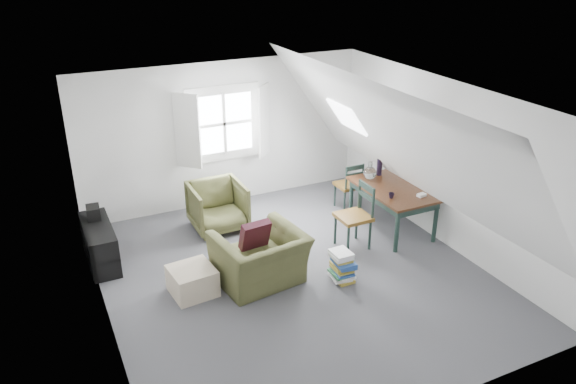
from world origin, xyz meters
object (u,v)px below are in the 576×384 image
dining_table (393,193)px  ottoman (192,281)px  armchair_near (260,282)px  magazine_stack (342,266)px  armchair_far (219,228)px  dining_chair_far (349,185)px  dining_chair_near (356,215)px  media_shelf (100,247)px

dining_table → ottoman: bearing=-174.4°
armchair_near → magazine_stack: 1.14m
armchair_far → dining_chair_far: (2.28, -0.29, 0.45)m
dining_table → magazine_stack: (-1.48, -0.97, -0.41)m
dining_table → dining_chair_far: (-0.22, 0.94, -0.18)m
ottoman → dining_table: size_ratio=0.38×
ottoman → dining_chair_far: (3.20, 1.32, 0.26)m
armchair_far → dining_chair_near: size_ratio=0.85×
armchair_far → dining_table: size_ratio=0.59×
armchair_far → ottoman: (-0.92, -1.60, 0.18)m
dining_table → magazine_stack: size_ratio=3.31×
armchair_near → dining_table: (2.51, 0.52, 0.63)m
magazine_stack → ottoman: bearing=163.1°
ottoman → media_shelf: bearing=126.6°
ottoman → dining_chair_far: bearing=22.4°
ottoman → dining_table: bearing=6.3°
media_shelf → ottoman: bearing=-52.7°
armchair_near → magazine_stack: (1.03, -0.44, 0.22)m
dining_table → armchair_near: bearing=-169.0°
armchair_near → dining_table: size_ratio=0.78×
armchair_far → dining_table: dining_table is taller
dining_chair_near → magazine_stack: size_ratio=2.28×
dining_table → media_shelf: bearing=167.3°
dining_chair_far → dining_chair_near: bearing=75.6°
dining_chair_near → magazine_stack: (-0.66, -0.74, -0.30)m
dining_chair_far → armchair_far: bearing=5.9°
dining_table → media_shelf: 4.49m
dining_chair_near → media_shelf: 3.75m
ottoman → dining_chair_near: bearing=3.4°
media_shelf → magazine_stack: bearing=-32.3°
dining_table → dining_chair_near: dining_chair_near is taller
dining_chair_far → magazine_stack: dining_chair_far is taller
armchair_far → media_shelf: media_shelf is taller
armchair_near → magazine_stack: size_ratio=2.58×
media_shelf → magazine_stack: media_shelf is taller
dining_table → dining_chair_far: 0.98m
ottoman → magazine_stack: (1.93, -0.59, 0.04)m
armchair_near → armchair_far: 1.75m
armchair_near → magazine_stack: bearing=148.9°
media_shelf → armchair_far: bearing=9.9°
dining_chair_far → magazine_stack: bearing=69.5°
dining_chair_near → media_shelf: bearing=-109.0°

